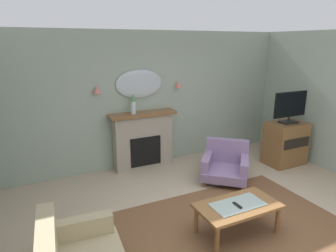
% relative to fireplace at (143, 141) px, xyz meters
% --- Properties ---
extents(floor, '(7.02, 6.99, 0.10)m').
position_rel_fireplace_xyz_m(floor, '(0.30, -2.82, -0.62)').
color(floor, tan).
rests_on(floor, ground).
extents(wall_back, '(7.02, 0.10, 2.73)m').
position_rel_fireplace_xyz_m(wall_back, '(0.30, 0.22, 0.80)').
color(wall_back, '#93A393').
rests_on(wall_back, ground).
extents(patterned_rug, '(3.20, 2.40, 0.01)m').
position_rel_fireplace_xyz_m(patterned_rug, '(0.30, -2.62, -0.56)').
color(patterned_rug, brown).
rests_on(patterned_rug, ground).
extents(fireplace, '(1.36, 0.36, 1.16)m').
position_rel_fireplace_xyz_m(fireplace, '(0.00, 0.00, 0.00)').
color(fireplace, gray).
rests_on(fireplace, ground).
extents(mantel_vase_centre, '(0.10, 0.10, 0.40)m').
position_rel_fireplace_xyz_m(mantel_vase_centre, '(-0.20, -0.03, 0.79)').
color(mantel_vase_centre, silver).
rests_on(mantel_vase_centre, fireplace).
extents(wall_mirror, '(0.96, 0.06, 0.56)m').
position_rel_fireplace_xyz_m(wall_mirror, '(0.00, 0.14, 1.14)').
color(wall_mirror, '#B2BCC6').
extents(wall_sconce_left, '(0.14, 0.14, 0.14)m').
position_rel_fireplace_xyz_m(wall_sconce_left, '(-0.85, 0.09, 1.09)').
color(wall_sconce_left, '#D17066').
extents(wall_sconce_right, '(0.14, 0.14, 0.14)m').
position_rel_fireplace_xyz_m(wall_sconce_right, '(0.85, 0.09, 1.09)').
color(wall_sconce_right, '#D17066').
extents(coffee_table, '(1.10, 0.60, 0.45)m').
position_rel_fireplace_xyz_m(coffee_table, '(0.31, -2.64, -0.19)').
color(coffee_table, brown).
rests_on(coffee_table, ground).
extents(tv_remote, '(0.04, 0.16, 0.02)m').
position_rel_fireplace_xyz_m(tv_remote, '(0.27, -2.67, -0.12)').
color(tv_remote, black).
rests_on(tv_remote, coffee_table).
extents(armchair_in_corner, '(1.14, 1.14, 0.71)m').
position_rel_fireplace_xyz_m(armchair_in_corner, '(1.18, -1.21, -0.27)').
color(armchair_in_corner, gray).
rests_on(armchair_in_corner, ground).
extents(tv_cabinet, '(0.80, 0.57, 0.90)m').
position_rel_fireplace_xyz_m(tv_cabinet, '(2.76, -1.14, -0.12)').
color(tv_cabinet, brown).
rests_on(tv_cabinet, ground).
extents(tv_flatscreen, '(0.84, 0.24, 0.65)m').
position_rel_fireplace_xyz_m(tv_flatscreen, '(2.76, -1.16, 0.68)').
color(tv_flatscreen, black).
rests_on(tv_flatscreen, tv_cabinet).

